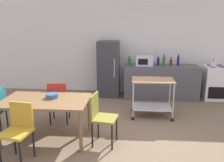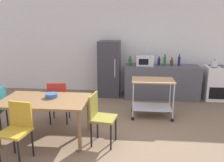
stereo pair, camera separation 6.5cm
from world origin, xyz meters
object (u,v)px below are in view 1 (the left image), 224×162
at_px(kitchen_cart, 152,92).
at_px(bottle_vinegar, 178,61).
at_px(stove_oven, 214,82).
at_px(bottle_soy_sauce, 171,62).
at_px(chair_red, 59,99).
at_px(bottle_wine, 164,61).
at_px(microwave, 144,61).
at_px(bottle_sesame_oil, 129,62).
at_px(dining_table, 46,104).
at_px(refrigerator, 109,69).
at_px(bottle_olive_oil, 158,61).
at_px(fruit_bowl, 52,96).
at_px(chair_olive, 101,115).
at_px(kettle, 213,63).
at_px(chair_mustard, 18,128).

relative_size(kitchen_cart, bottle_vinegar, 2.95).
relative_size(stove_oven, bottle_soy_sauce, 4.08).
xyz_separation_m(chair_red, bottle_wine, (2.35, 1.90, 0.51)).
bearing_deg(kitchen_cart, bottle_wine, 73.58).
height_order(microwave, bottle_soy_sauce, microwave).
bearing_deg(bottle_sesame_oil, dining_table, -118.95).
relative_size(refrigerator, bottle_olive_oil, 6.59).
height_order(chair_red, bottle_wine, bottle_wine).
height_order(bottle_olive_oil, fruit_bowl, bottle_olive_oil).
height_order(chair_olive, bottle_olive_oil, bottle_olive_oil).
relative_size(refrigerator, kitchen_cart, 1.70).
xyz_separation_m(microwave, bottle_olive_oil, (0.39, 0.09, -0.03)).
xyz_separation_m(dining_table, bottle_olive_oil, (2.22, 2.68, 0.33)).
bearing_deg(fruit_bowl, bottle_sesame_oil, 61.47).
xyz_separation_m(stove_oven, bottle_olive_oil, (-1.53, 0.06, 0.55)).
xyz_separation_m(microwave, kettle, (1.80, -0.07, -0.03)).
bearing_deg(bottle_olive_oil, kettle, -6.48).
bearing_deg(bottle_soy_sauce, bottle_olive_oil, 170.83).
xyz_separation_m(chair_red, bottle_olive_oil, (2.21, 1.98, 0.48)).
bearing_deg(dining_table, bottle_olive_oil, 50.38).
bearing_deg(dining_table, chair_red, 89.37).
distance_m(refrigerator, microwave, 1.02).
height_order(refrigerator, bottle_sesame_oil, refrigerator).
xyz_separation_m(dining_table, chair_olive, (0.98, -0.07, -0.15)).
bearing_deg(bottle_wine, bottle_vinegar, 9.27).
height_order(chair_red, kettle, kettle).
relative_size(chair_red, microwave, 1.93).
distance_m(chair_mustard, kitchen_cart, 2.86).
bearing_deg(chair_red, bottle_wine, -147.57).
xyz_separation_m(chair_red, bottle_soy_sauce, (2.55, 1.93, 0.47)).
bearing_deg(fruit_bowl, bottle_vinegar, 43.72).
bearing_deg(bottle_olive_oil, fruit_bowl, -129.70).
distance_m(refrigerator, bottle_sesame_oil, 0.63).
bearing_deg(bottle_sesame_oil, chair_mustard, -116.71).
xyz_separation_m(dining_table, refrigerator, (0.85, 2.70, 0.10)).
bearing_deg(chair_mustard, chair_olive, 35.76).
height_order(bottle_vinegar, fruit_bowl, bottle_vinegar).
distance_m(microwave, bottle_olive_oil, 0.40).
bearing_deg(microwave, bottle_olive_oil, 12.67).
xyz_separation_m(chair_mustard, bottle_sesame_oil, (1.63, 3.25, 0.48)).
xyz_separation_m(dining_table, stove_oven, (3.75, 2.62, -0.22)).
relative_size(chair_red, bottle_wine, 2.85).
distance_m(bottle_wine, fruit_bowl, 3.38).
bearing_deg(bottle_vinegar, kitchen_cart, -118.97).
bearing_deg(bottle_vinegar, refrigerator, 178.77).
bearing_deg(microwave, fruit_bowl, -125.12).
relative_size(bottle_sesame_oil, fruit_bowl, 1.18).
bearing_deg(chair_olive, fruit_bowl, 87.84).
height_order(dining_table, chair_red, chair_red).
bearing_deg(dining_table, bottle_wine, 47.72).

